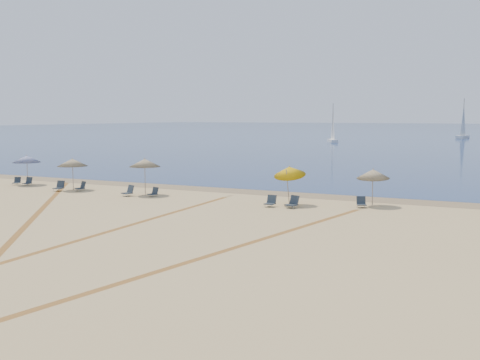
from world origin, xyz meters
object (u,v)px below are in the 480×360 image
object	(u,v)px
chair_8	(361,203)
chair_6	(271,202)
sailboat_1	(333,130)
umbrella_2	(145,163)
umbrella_1	(72,162)
chair_3	(81,187)
umbrella_0	(27,159)
chair_1	(28,182)
chair_4	(129,191)
chair_7	(293,203)
umbrella_3	(289,171)
chair_2	(59,186)
chair_0	(17,181)
chair_5	(154,192)
umbrella_4	(373,174)
sailboat_2	(463,126)

from	to	relation	value
chair_8	chair_6	bearing A→B (deg)	-179.27
chair_8	sailboat_1	xyz separation A→B (m)	(-25.41, 81.88, 2.15)
umbrella_2	sailboat_1	xyz separation A→B (m)	(-10.55, 82.91, 0.20)
umbrella_1	chair_3	world-z (taller)	umbrella_1
umbrella_0	chair_1	xyz separation A→B (m)	(0.44, -0.40, -1.76)
chair_3	umbrella_2	bearing A→B (deg)	24.95
chair_4	sailboat_1	size ratio (longest dim) A/B	0.11
umbrella_1	chair_1	distance (m)	5.38
umbrella_0	chair_1	bearing A→B (deg)	-41.89
chair_1	chair_7	xyz separation A→B (m)	(22.63, -1.39, 0.03)
chair_7	umbrella_1	bearing A→B (deg)	-164.78
umbrella_3	chair_4	xyz separation A→B (m)	(-11.29, -1.08, -1.77)
umbrella_1	chair_6	world-z (taller)	umbrella_1
sailboat_1	chair_2	bearing A→B (deg)	-114.15
chair_3	chair_8	distance (m)	20.34
umbrella_2	chair_0	bearing A→B (deg)	177.95
umbrella_1	chair_1	bearing A→B (deg)	173.99
umbrella_3	chair_1	distance (m)	22.08
chair_0	chair_7	xyz separation A→B (m)	(23.81, -1.39, 0.06)
chair_0	chair_1	bearing A→B (deg)	-24.73
chair_5	sailboat_1	xyz separation A→B (m)	(-11.55, 83.34, 2.15)
chair_3	chair_7	bearing A→B (deg)	19.83
umbrella_0	umbrella_4	world-z (taller)	umbrella_0
chair_2	umbrella_3	bearing A→B (deg)	-4.93
chair_4	sailboat_2	size ratio (longest dim) A/B	0.09
chair_3	chair_5	bearing A→B (deg)	20.63
umbrella_0	sailboat_1	bearing A→B (deg)	89.09
chair_0	chair_5	size ratio (longest dim) A/B	1.03
umbrella_4	chair_2	distance (m)	22.48
umbrella_4	chair_8	xyz separation A→B (m)	(-0.48, -0.85, -1.68)
chair_0	chair_6	size ratio (longest dim) A/B	1.08
umbrella_4	chair_7	size ratio (longest dim) A/B	2.68
umbrella_0	umbrella_2	size ratio (longest dim) A/B	0.93
chair_0	chair_5	xyz separation A→B (m)	(13.60, -0.89, 0.01)
umbrella_3	chair_8	size ratio (longest dim) A/B	3.34
chair_1	chair_8	size ratio (longest dim) A/B	0.89
umbrella_4	sailboat_2	world-z (taller)	sailboat_2
umbrella_4	chair_6	size ratio (longest dim) A/B	3.34
chair_2	chair_5	world-z (taller)	chair_2
umbrella_3	chair_7	world-z (taller)	umbrella_3
chair_2	sailboat_2	world-z (taller)	sailboat_2
umbrella_1	umbrella_4	world-z (taller)	umbrella_1
umbrella_4	chair_7	bearing A→B (deg)	-145.68
umbrella_2	umbrella_4	distance (m)	15.45
umbrella_4	sailboat_2	xyz separation A→B (m)	(-2.82, 113.96, 0.96)
umbrella_2	chair_8	distance (m)	15.02
chair_1	sailboat_2	size ratio (longest dim) A/B	0.07
chair_1	chair_2	bearing A→B (deg)	-23.75
umbrella_0	chair_6	distance (m)	21.85
chair_0	sailboat_1	world-z (taller)	sailboat_1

